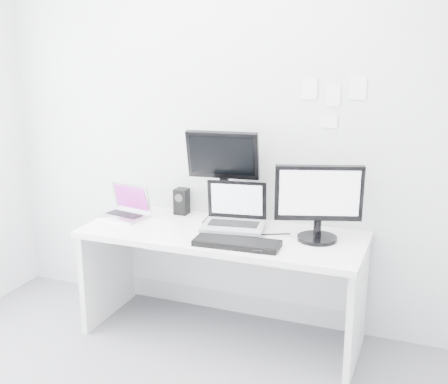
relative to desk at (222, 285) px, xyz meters
The scene contains 13 objects.
back_wall 1.05m from the desk, 90.00° to the left, with size 3.60×3.60×0.00m, color silver.
desk is the anchor object (origin of this frame).
macbook 0.89m from the desk, behind, with size 0.32×0.24×0.24m, color #AAABAF.
speaker 0.67m from the desk, 147.14° to the left, with size 0.09×0.09×0.18m, color black.
dell_laptop 0.53m from the desk, 10.60° to the left, with size 0.39×0.30×0.32m, color #9EA0A4.
rear_monitor 0.71m from the desk, 109.07° to the left, with size 0.47×0.17×0.64m, color black.
samsung_monitor 0.85m from the desk, ahead, with size 0.53×0.24×0.48m, color black.
keyboard 0.47m from the desk, 49.63° to the right, with size 0.51×0.18×0.03m, color black.
mouse 0.57m from the desk, 38.48° to the right, with size 0.09×0.06×0.03m, color black.
wall_note_0 1.38m from the desk, 37.40° to the left, with size 0.10×0.00×0.14m, color white.
wall_note_1 1.40m from the desk, 29.83° to the left, with size 0.09×0.00×0.13m, color white.
wall_note_2 1.51m from the desk, 24.64° to the left, with size 0.10×0.00×0.14m, color white.
wall_note_3 1.25m from the desk, 30.67° to the left, with size 0.11×0.00×0.08m, color white.
Camera 1 is at (1.24, -1.92, 1.90)m, focal length 45.31 mm.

